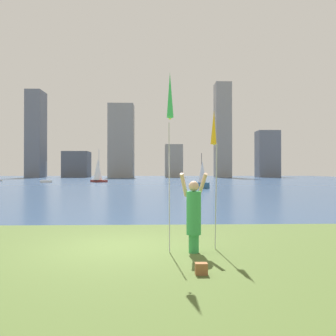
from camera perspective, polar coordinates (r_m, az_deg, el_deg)
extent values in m
cube|color=navy|center=(70.87, -2.71, -2.12)|extent=(120.00, 116.37, 0.12)
cube|color=#232D14|center=(12.85, -6.62, -9.56)|extent=(120.00, 0.70, 0.02)
cylinder|color=green|center=(8.56, 4.35, -12.53)|extent=(0.25, 0.25, 0.44)
cylinder|color=green|center=(8.43, 4.34, -7.53)|extent=(0.36, 0.36, 1.06)
sphere|color=#D1A889|center=(8.37, 4.34, -3.06)|extent=(0.26, 0.26, 0.26)
cylinder|color=#D1A889|center=(8.50, 2.69, -2.85)|extent=(0.26, 0.41, 0.61)
cylinder|color=#D1A889|center=(8.55, 5.77, -2.83)|extent=(0.26, 0.41, 0.61)
cylinder|color=#B2B2B7|center=(8.58, 0.21, -2.97)|extent=(0.02, 0.45, 3.25)
cone|color=green|center=(8.27, 0.34, 12.26)|extent=(0.16, 0.30, 1.13)
sphere|color=yellow|center=(8.24, 0.32, 8.34)|extent=(0.06, 0.06, 0.06)
cylinder|color=#B2B2B7|center=(8.72, 8.06, -4.77)|extent=(0.02, 0.30, 2.70)
cone|color=yellow|center=(9.08, 7.69, 6.83)|extent=(0.16, 0.25, 0.92)
sphere|color=yellow|center=(8.99, 7.74, 4.00)|extent=(0.06, 0.06, 0.06)
cube|color=brown|center=(6.89, 5.61, -16.48)|extent=(0.24, 0.16, 0.22)
cube|color=#2D6084|center=(38.97, 5.66, -2.91)|extent=(1.65, 2.08, 0.67)
cylinder|color=#47474C|center=(38.93, 5.66, 0.05)|extent=(0.06, 0.06, 3.36)
cone|color=white|center=(38.82, 5.78, -0.61)|extent=(1.27, 1.27, 2.47)
cube|color=maroon|center=(60.41, -11.53, -2.15)|extent=(3.13, 2.33, 0.40)
cylinder|color=silver|center=(60.39, -11.53, 0.56)|extent=(0.09, 0.09, 5.32)
cone|color=white|center=(60.53, -11.70, -0.23)|extent=(2.10, 2.10, 3.66)
cube|color=white|center=(60.87, -19.80, -2.12)|extent=(2.04, 1.33, 0.41)
cylinder|color=silver|center=(60.85, -19.79, -0.42)|extent=(0.06, 0.06, 3.21)
cube|color=slate|center=(108.83, -21.30, 5.29)|extent=(4.48, 6.68, 25.66)
cube|color=#565B66|center=(105.92, -15.09, 0.58)|extent=(7.51, 6.92, 7.75)
cube|color=gray|center=(98.73, -7.85, 4.49)|extent=(7.14, 5.87, 20.98)
cube|color=gray|center=(103.06, 0.95, 1.16)|extent=(5.23, 7.30, 9.80)
cube|color=gray|center=(101.96, 9.16, 6.26)|extent=(4.58, 4.95, 27.80)
cube|color=slate|center=(107.62, 16.37, 2.26)|extent=(6.52, 5.25, 14.09)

